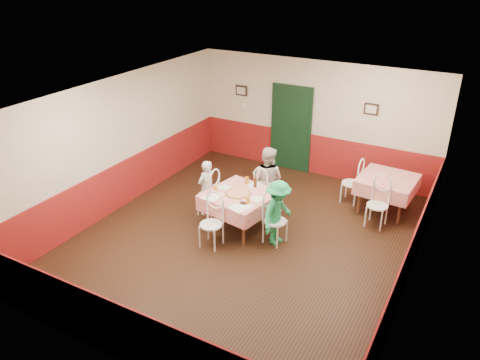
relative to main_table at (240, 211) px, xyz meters
The scene contains 39 objects.
floor 0.57m from the main_table, 44.39° to the right, with size 7.00×7.00×0.00m, color black.
ceiling 2.46m from the main_table, 44.39° to the right, with size 7.00×7.00×0.00m, color white.
back_wall 3.38m from the main_table, 84.60° to the left, with size 6.00×0.10×2.80m, color beige.
front_wall 3.94m from the main_table, 85.44° to the right, with size 6.00×0.10×2.80m, color beige.
left_wall 2.90m from the main_table, behind, with size 0.10×7.00×2.80m, color beige.
right_wall 3.47m from the main_table, ahead, with size 0.10×7.00×2.80m, color beige.
wainscot_back 3.21m from the main_table, 84.57° to the left, with size 6.00×0.03×1.00m, color maroon.
wainscot_front 3.80m from the main_table, 85.42° to the right, with size 6.00×0.03×1.00m, color maroon.
wainscot_left 2.70m from the main_table, behind, with size 0.03×7.00×1.00m, color maroon.
wainscot_right 3.30m from the main_table, ahead, with size 0.03×7.00×1.00m, color maroon.
door 3.24m from the main_table, 95.38° to the left, with size 0.96×0.06×2.10m, color black.
picture_left 3.87m from the main_table, 118.29° to the left, with size 0.32×0.03×0.26m, color black.
picture_right 3.83m from the main_table, 63.06° to the left, with size 0.32×0.03×0.26m, color black.
thermostat 3.71m from the main_table, 116.86° to the left, with size 0.10×0.03×0.10m, color white.
main_table is the anchor object (origin of this frame).
second_table 3.18m from the main_table, 42.03° to the left, with size 1.12×1.12×0.77m, color red.
chair_left 0.85m from the main_table, 169.80° to the left, with size 0.42×0.42×0.90m, color white, non-canonical shape.
chair_right 0.85m from the main_table, 10.20° to the right, with size 0.42×0.42×0.90m, color white, non-canonical shape.
chair_far 0.85m from the main_table, 79.80° to the left, with size 0.42×0.42×0.90m, color white, non-canonical shape.
chair_near 0.85m from the main_table, 100.20° to the right, with size 0.42×0.42×0.90m, color white, non-canonical shape.
chair_second_a 2.67m from the main_table, 52.88° to the left, with size 0.42×0.42×0.90m, color white, non-canonical shape.
chair_second_b 2.73m from the main_table, 30.28° to the left, with size 0.42×0.42×0.90m, color white, non-canonical shape.
pizza 0.40m from the main_table, 142.16° to the right, with size 0.49×0.49×0.03m, color #B74723.
plate_left 0.55m from the main_table, behind, with size 0.25×0.25×0.01m, color white.
plate_right 0.57m from the main_table, ahead, with size 0.25×0.25×0.01m, color white.
plate_far 0.59m from the main_table, 79.14° to the left, with size 0.25×0.25×0.01m, color white.
glass_a 0.66m from the main_table, 156.54° to the right, with size 0.07×0.07×0.13m, color #BF7219.
glass_b 0.64m from the main_table, 42.96° to the right, with size 0.07×0.07×0.13m, color #BF7219.
glass_c 0.64m from the main_table, 101.07° to the left, with size 0.08×0.08×0.15m, color #BF7219.
beer_bottle 0.64m from the main_table, 68.95° to the left, with size 0.07×0.07×0.24m, color #381C0A.
shaker_a 0.72m from the main_table, 142.96° to the right, with size 0.04×0.04×0.09m, color silver.
shaker_b 0.75m from the main_table, 137.26° to the right, with size 0.04×0.04×0.09m, color silver.
shaker_c 0.72m from the main_table, 152.25° to the right, with size 0.04×0.04×0.09m, color #B23319.
menu_left 0.67m from the main_table, 138.46° to the right, with size 0.30×0.40×0.00m, color white.
menu_right 0.66m from the main_table, 58.48° to the right, with size 0.30×0.40×0.00m, color white.
wallet 0.57m from the main_table, 53.13° to the right, with size 0.11×0.09×0.02m, color black.
diner_left 0.93m from the main_table, 169.80° to the left, with size 0.44×0.29×1.20m, color gray.
diner_far 0.96m from the main_table, 79.80° to the left, with size 0.70×0.55×1.44m, color gray.
diner_right 0.94m from the main_table, 10.20° to the right, with size 0.83×0.48×1.29m, color gray.
Camera 1 is at (3.60, -6.78, 4.93)m, focal length 35.00 mm.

